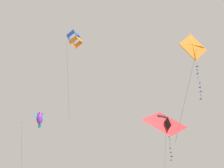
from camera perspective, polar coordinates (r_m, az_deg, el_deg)
kite_delta_near_right at (r=29.38m, az=8.39°, el=-6.17°), size 2.97×2.90×9.05m
kite_box_low_drifter at (r=30.76m, az=-5.91°, el=6.97°), size 1.24×1.33×7.63m
kite_diamond_near_left at (r=24.37m, az=12.60°, el=5.56°), size 2.60×2.37×7.62m
kite_fish_mid_left at (r=32.79m, az=-11.31°, el=-5.30°), size 2.38×1.95×7.36m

